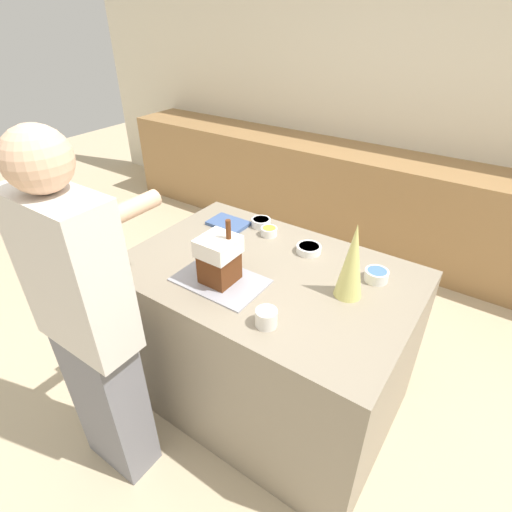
{
  "coord_description": "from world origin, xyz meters",
  "views": [
    {
      "loc": [
        0.88,
        -1.38,
        2.06
      ],
      "look_at": [
        -0.07,
        0.0,
        1.0
      ],
      "focal_mm": 28.0,
      "sensor_mm": 36.0,
      "label": 1
    }
  ],
  "objects_px": {
    "candy_bowl_far_left": "(212,240)",
    "candy_bowl_near_tray_right": "(269,231)",
    "person": "(89,327)",
    "baking_tray": "(220,280)",
    "candy_bowl_front_corner": "(376,275)",
    "candy_bowl_center_rear": "(309,249)",
    "cookbook": "(228,223)",
    "decorative_tree": "(352,261)",
    "mug": "(266,318)",
    "candy_bowl_behind_tray": "(261,222)",
    "gingerbread_house": "(219,258)"
  },
  "relations": [
    {
      "from": "person",
      "to": "baking_tray",
      "type": "bearing_deg",
      "value": 62.91
    },
    {
      "from": "decorative_tree",
      "to": "candy_bowl_near_tray_right",
      "type": "height_order",
      "value": "decorative_tree"
    },
    {
      "from": "decorative_tree",
      "to": "cookbook",
      "type": "height_order",
      "value": "decorative_tree"
    },
    {
      "from": "gingerbread_house",
      "to": "cookbook",
      "type": "relative_size",
      "value": 1.38
    },
    {
      "from": "candy_bowl_center_rear",
      "to": "cookbook",
      "type": "relative_size",
      "value": 0.57
    },
    {
      "from": "baking_tray",
      "to": "gingerbread_house",
      "type": "bearing_deg",
      "value": 33.7
    },
    {
      "from": "candy_bowl_front_corner",
      "to": "candy_bowl_center_rear",
      "type": "distance_m",
      "value": 0.39
    },
    {
      "from": "candy_bowl_far_left",
      "to": "mug",
      "type": "height_order",
      "value": "mug"
    },
    {
      "from": "decorative_tree",
      "to": "mug",
      "type": "distance_m",
      "value": 0.45
    },
    {
      "from": "gingerbread_house",
      "to": "mug",
      "type": "bearing_deg",
      "value": -20.64
    },
    {
      "from": "candy_bowl_far_left",
      "to": "mug",
      "type": "bearing_deg",
      "value": -31.49
    },
    {
      "from": "candy_bowl_near_tray_right",
      "to": "candy_bowl_center_rear",
      "type": "relative_size",
      "value": 0.71
    },
    {
      "from": "mug",
      "to": "candy_bowl_front_corner",
      "type": "bearing_deg",
      "value": 65.28
    },
    {
      "from": "candy_bowl_far_left",
      "to": "candy_bowl_near_tray_right",
      "type": "relative_size",
      "value": 1.38
    },
    {
      "from": "candy_bowl_behind_tray",
      "to": "cookbook",
      "type": "height_order",
      "value": "candy_bowl_behind_tray"
    },
    {
      "from": "decorative_tree",
      "to": "cookbook",
      "type": "xyz_separation_m",
      "value": [
        -0.86,
        0.23,
        -0.17
      ]
    },
    {
      "from": "gingerbread_house",
      "to": "mug",
      "type": "xyz_separation_m",
      "value": [
        0.35,
        -0.13,
        -0.09
      ]
    },
    {
      "from": "candy_bowl_front_corner",
      "to": "person",
      "type": "distance_m",
      "value": 1.31
    },
    {
      "from": "candy_bowl_far_left",
      "to": "candy_bowl_center_rear",
      "type": "relative_size",
      "value": 0.98
    },
    {
      "from": "mug",
      "to": "candy_bowl_far_left",
      "type": "bearing_deg",
      "value": 148.51
    },
    {
      "from": "decorative_tree",
      "to": "candy_bowl_behind_tray",
      "type": "distance_m",
      "value": 0.78
    },
    {
      "from": "candy_bowl_near_tray_right",
      "to": "candy_bowl_front_corner",
      "type": "bearing_deg",
      "value": -6.53
    },
    {
      "from": "cookbook",
      "to": "gingerbread_house",
      "type": "bearing_deg",
      "value": -55.87
    },
    {
      "from": "candy_bowl_near_tray_right",
      "to": "candy_bowl_center_rear",
      "type": "bearing_deg",
      "value": -6.98
    },
    {
      "from": "baking_tray",
      "to": "gingerbread_house",
      "type": "xyz_separation_m",
      "value": [
        0.0,
        0.0,
        0.13
      ]
    },
    {
      "from": "candy_bowl_far_left",
      "to": "candy_bowl_front_corner",
      "type": "xyz_separation_m",
      "value": [
        0.86,
        0.19,
        0.0
      ]
    },
    {
      "from": "decorative_tree",
      "to": "mug",
      "type": "height_order",
      "value": "decorative_tree"
    },
    {
      "from": "candy_bowl_front_corner",
      "to": "candy_bowl_far_left",
      "type": "bearing_deg",
      "value": -167.25
    },
    {
      "from": "candy_bowl_front_corner",
      "to": "candy_bowl_near_tray_right",
      "type": "distance_m",
      "value": 0.66
    },
    {
      "from": "baking_tray",
      "to": "candy_bowl_center_rear",
      "type": "bearing_deg",
      "value": 64.75
    },
    {
      "from": "baking_tray",
      "to": "mug",
      "type": "distance_m",
      "value": 0.38
    },
    {
      "from": "baking_tray",
      "to": "gingerbread_house",
      "type": "distance_m",
      "value": 0.13
    },
    {
      "from": "decorative_tree",
      "to": "candy_bowl_behind_tray",
      "type": "relative_size",
      "value": 3.17
    },
    {
      "from": "candy_bowl_near_tray_right",
      "to": "mug",
      "type": "distance_m",
      "value": 0.75
    },
    {
      "from": "baking_tray",
      "to": "decorative_tree",
      "type": "relative_size",
      "value": 1.17
    },
    {
      "from": "candy_bowl_center_rear",
      "to": "person",
      "type": "distance_m",
      "value": 1.13
    },
    {
      "from": "candy_bowl_far_left",
      "to": "candy_bowl_center_rear",
      "type": "xyz_separation_m",
      "value": [
        0.47,
        0.24,
        -0.01
      ]
    },
    {
      "from": "candy_bowl_near_tray_right",
      "to": "person",
      "type": "xyz_separation_m",
      "value": [
        -0.23,
        -1.05,
        -0.06
      ]
    },
    {
      "from": "candy_bowl_center_rear",
      "to": "cookbook",
      "type": "height_order",
      "value": "candy_bowl_center_rear"
    },
    {
      "from": "candy_bowl_far_left",
      "to": "candy_bowl_near_tray_right",
      "type": "xyz_separation_m",
      "value": [
        0.2,
        0.27,
        -0.0
      ]
    },
    {
      "from": "candy_bowl_far_left",
      "to": "candy_bowl_front_corner",
      "type": "bearing_deg",
      "value": 12.75
    },
    {
      "from": "candy_bowl_center_rear",
      "to": "candy_bowl_behind_tray",
      "type": "bearing_deg",
      "value": 165.1
    },
    {
      "from": "candy_bowl_center_rear",
      "to": "cookbook",
      "type": "distance_m",
      "value": 0.54
    },
    {
      "from": "gingerbread_house",
      "to": "cookbook",
      "type": "xyz_separation_m",
      "value": [
        -0.32,
        0.47,
        -0.12
      ]
    },
    {
      "from": "candy_bowl_near_tray_right",
      "to": "mug",
      "type": "relative_size",
      "value": 1.02
    },
    {
      "from": "baking_tray",
      "to": "gingerbread_house",
      "type": "height_order",
      "value": "gingerbread_house"
    },
    {
      "from": "baking_tray",
      "to": "candy_bowl_front_corner",
      "type": "bearing_deg",
      "value": 35.27
    },
    {
      "from": "candy_bowl_near_tray_right",
      "to": "candy_bowl_center_rear",
      "type": "distance_m",
      "value": 0.28
    },
    {
      "from": "baking_tray",
      "to": "candy_bowl_center_rear",
      "type": "distance_m",
      "value": 0.52
    },
    {
      "from": "candy_bowl_behind_tray",
      "to": "cookbook",
      "type": "bearing_deg",
      "value": -149.82
    }
  ]
}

